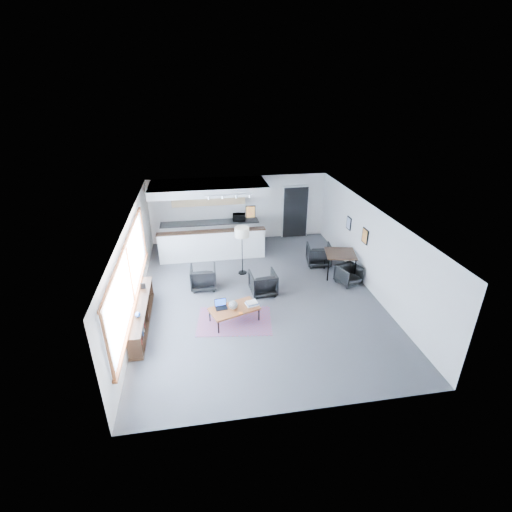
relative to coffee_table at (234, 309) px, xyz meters
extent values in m
cube|color=#454548|center=(0.85, 1.25, -0.40)|extent=(7.00, 9.00, 0.01)
cube|color=white|center=(0.85, 1.25, 2.21)|extent=(7.00, 9.00, 0.01)
cube|color=silver|center=(0.85, 5.76, 0.91)|extent=(7.00, 0.01, 2.60)
cube|color=silver|center=(0.85, -3.25, 0.91)|extent=(7.00, 0.01, 2.60)
cube|color=silver|center=(-2.65, 1.25, 0.91)|extent=(0.01, 9.00, 2.60)
cube|color=silver|center=(4.36, 1.25, 0.91)|extent=(0.01, 9.00, 2.60)
cube|color=#8CBFFF|center=(-2.62, 0.35, 1.11)|extent=(0.02, 5.80, 1.55)
cube|color=brown|center=(-2.59, 0.35, 0.31)|extent=(0.10, 5.95, 0.06)
cube|color=brown|center=(-2.60, 0.35, 1.91)|extent=(0.06, 5.95, 0.06)
cube|color=brown|center=(-2.60, -2.55, 1.11)|extent=(0.06, 0.06, 1.60)
cube|color=brown|center=(-2.60, 0.35, 1.11)|extent=(0.06, 0.06, 1.60)
cube|color=brown|center=(-2.60, 3.25, 1.11)|extent=(0.06, 0.06, 1.60)
cube|color=black|center=(-2.45, 0.25, 0.23)|extent=(0.35, 3.00, 0.05)
cube|color=black|center=(-2.45, 0.25, -0.34)|extent=(0.35, 3.00, 0.05)
cube|color=black|center=(-2.45, -1.20, -0.06)|extent=(0.33, 0.04, 0.55)
cube|color=black|center=(-2.45, 0.25, -0.06)|extent=(0.33, 0.04, 0.55)
cube|color=black|center=(-2.45, 1.70, -0.06)|extent=(0.33, 0.04, 0.55)
cube|color=#3359A5|center=(-2.45, -1.05, -0.22)|extent=(0.18, 0.04, 0.20)
cube|color=silver|center=(-2.45, -0.88, -0.21)|extent=(0.18, 0.04, 0.22)
cube|color=maroon|center=(-2.45, -0.71, -0.20)|extent=(0.18, 0.04, 0.24)
cube|color=black|center=(-2.45, -0.54, -0.22)|extent=(0.18, 0.04, 0.20)
cube|color=#3359A5|center=(-2.45, -0.37, -0.21)|extent=(0.18, 0.04, 0.22)
cube|color=silver|center=(-2.45, -0.20, -0.20)|extent=(0.18, 0.04, 0.24)
cube|color=maroon|center=(-2.45, -0.03, -0.22)|extent=(0.18, 0.04, 0.20)
cube|color=black|center=(-2.45, 0.14, -0.21)|extent=(0.18, 0.04, 0.22)
cube|color=#3359A5|center=(-2.45, 0.31, -0.20)|extent=(0.18, 0.03, 0.24)
cube|color=silver|center=(-2.45, 0.48, -0.22)|extent=(0.18, 0.03, 0.20)
cube|color=maroon|center=(-2.45, 0.65, -0.21)|extent=(0.18, 0.03, 0.22)
cube|color=black|center=(-2.45, 0.82, -0.20)|extent=(0.18, 0.04, 0.24)
cube|color=black|center=(-2.45, 1.05, 0.34)|extent=(0.14, 0.02, 0.18)
sphere|color=#264C99|center=(-2.43, -0.35, 0.32)|extent=(0.14, 0.14, 0.14)
cube|color=white|center=(-0.35, 3.95, 0.16)|extent=(3.80, 0.25, 1.10)
cube|color=black|center=(-0.35, 3.95, 0.72)|extent=(3.85, 0.32, 0.04)
cube|color=white|center=(-0.35, 5.40, 0.06)|extent=(3.80, 0.60, 0.90)
cube|color=#2D2D2D|center=(-0.35, 5.40, 0.52)|extent=(3.82, 0.62, 0.04)
cube|color=tan|center=(-0.35, 5.55, 1.56)|extent=(2.80, 0.35, 0.70)
cube|color=white|center=(-0.35, 4.85, 2.06)|extent=(4.20, 1.80, 0.30)
cube|color=black|center=(1.05, 3.96, 1.36)|extent=(0.35, 0.03, 0.45)
cube|color=orange|center=(1.05, 3.95, 1.36)|extent=(0.30, 0.01, 0.40)
cube|color=black|center=(3.15, 5.67, 0.66)|extent=(1.00, 0.12, 2.10)
cube|color=white|center=(2.63, 5.68, 0.66)|extent=(0.06, 0.10, 2.10)
cube|color=white|center=(3.67, 5.68, 0.66)|extent=(0.06, 0.10, 2.10)
cube|color=white|center=(3.15, 5.68, 1.73)|extent=(1.10, 0.10, 0.06)
cube|color=silver|center=(0.25, 3.45, 2.17)|extent=(1.60, 0.04, 0.04)
cylinder|color=silver|center=(-0.40, 3.45, 2.09)|extent=(0.07, 0.07, 0.09)
cylinder|color=silver|center=(0.05, 3.45, 2.09)|extent=(0.07, 0.07, 0.09)
cylinder|color=silver|center=(0.50, 3.45, 2.09)|extent=(0.07, 0.07, 0.09)
cylinder|color=silver|center=(0.95, 3.45, 2.09)|extent=(0.07, 0.07, 0.09)
cube|color=black|center=(4.32, 1.65, 1.16)|extent=(0.03, 0.38, 0.48)
cube|color=orange|center=(4.31, 1.65, 1.16)|extent=(0.00, 0.32, 0.42)
cube|color=black|center=(4.32, 2.95, 1.11)|extent=(0.03, 0.34, 0.44)
cube|color=#859FC5|center=(4.31, 2.95, 1.11)|extent=(0.00, 0.28, 0.38)
cube|color=#65374F|center=(0.00, 0.00, -0.38)|extent=(2.16, 1.62, 0.01)
cube|color=brown|center=(0.00, 0.00, 0.01)|extent=(1.45, 1.08, 0.05)
cube|color=black|center=(-0.46, -0.48, -0.20)|extent=(0.04, 0.04, 0.38)
cube|color=black|center=(-0.66, 0.09, -0.20)|extent=(0.04, 0.04, 0.38)
cube|color=black|center=(0.66, -0.09, -0.20)|extent=(0.04, 0.04, 0.38)
cube|color=black|center=(0.46, 0.48, -0.20)|extent=(0.04, 0.04, 0.38)
cube|color=black|center=(0.10, -0.28, -0.02)|extent=(1.17, 0.43, 0.03)
cube|color=black|center=(-0.10, 0.28, -0.02)|extent=(1.17, 0.43, 0.03)
cube|color=black|center=(-0.34, 0.05, 0.04)|extent=(0.34, 0.27, 0.02)
cube|color=black|center=(-0.35, 0.16, 0.15)|extent=(0.32, 0.10, 0.21)
cube|color=blue|center=(-0.35, 0.15, 0.15)|extent=(0.29, 0.08, 0.18)
sphere|color=gray|center=(-0.03, -0.03, 0.15)|extent=(0.24, 0.24, 0.24)
cube|color=silver|center=(0.50, 0.09, 0.05)|extent=(0.38, 0.33, 0.04)
cube|color=#3359A5|center=(0.50, 0.09, 0.09)|extent=(0.34, 0.30, 0.03)
cube|color=silver|center=(0.49, 0.06, 0.12)|extent=(0.32, 0.28, 0.03)
cube|color=#E5590C|center=(0.14, -0.27, 0.03)|extent=(0.10, 0.10, 0.01)
imported|color=black|center=(-0.75, 1.97, 0.01)|extent=(0.82, 0.77, 0.81)
imported|color=black|center=(1.03, 1.33, 0.00)|extent=(0.81, 0.77, 0.79)
cylinder|color=black|center=(0.58, 2.73, -0.37)|extent=(0.34, 0.34, 0.03)
cylinder|color=black|center=(0.58, 2.73, 0.34)|extent=(0.03, 0.03, 1.40)
cylinder|color=#EFE4C4|center=(0.58, 2.73, 1.11)|extent=(0.56, 0.56, 0.31)
cube|color=black|center=(3.77, 2.09, 0.40)|extent=(1.14, 1.14, 0.04)
cylinder|color=black|center=(3.26, 1.76, -0.01)|extent=(0.05, 0.05, 0.77)
cylinder|color=black|center=(3.44, 2.59, -0.01)|extent=(0.05, 0.05, 0.77)
cylinder|color=black|center=(4.09, 1.58, -0.01)|extent=(0.05, 0.05, 0.77)
cylinder|color=black|center=(4.27, 2.42, -0.01)|extent=(0.05, 0.05, 0.77)
imported|color=black|center=(3.85, 1.48, -0.10)|extent=(0.72, 0.70, 0.59)
imported|color=black|center=(3.33, 2.95, -0.04)|extent=(0.78, 0.74, 0.71)
imported|color=black|center=(0.80, 5.40, 0.70)|extent=(0.51, 0.32, 0.33)
camera|label=1|loc=(-0.78, -8.36, 5.57)|focal=26.00mm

